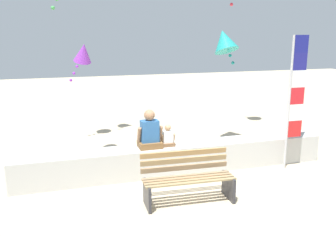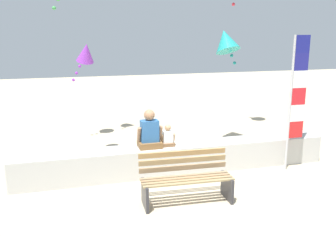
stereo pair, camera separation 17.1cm
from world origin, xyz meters
TOP-DOWN VIEW (x-y plane):
  - ground_plane at (0.00, 0.00)m, footprint 40.00×40.00m
  - seawall_ledge at (0.00, 1.30)m, footprint 6.83×0.61m
  - park_bench at (-0.27, -0.11)m, footprint 1.66×0.69m
  - person_adult at (-0.61, 1.31)m, footprint 0.53×0.39m
  - person_child at (-0.21, 1.31)m, footprint 0.31×0.22m
  - flag_banner at (2.49, 0.78)m, footprint 0.39×0.05m
  - kite_teal at (1.46, 2.19)m, footprint 0.77×0.87m
  - kite_purple at (-1.66, 4.49)m, footprint 0.75×0.76m

SIDE VIEW (x-z plane):
  - ground_plane at x=0.00m, z-range 0.00..0.00m
  - seawall_ledge at x=0.00m, z-range 0.00..0.61m
  - park_bench at x=-0.27m, z-range -0.02..0.86m
  - person_child at x=-0.21m, z-range 0.56..1.03m
  - person_adult at x=-0.61m, z-range 0.52..1.33m
  - flag_banner at x=2.49m, z-range 0.22..3.15m
  - kite_purple at x=-1.66m, z-range 1.89..2.97m
  - kite_teal at x=1.46m, z-range 2.33..3.25m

